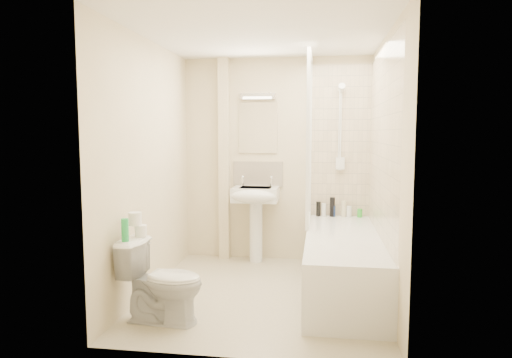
# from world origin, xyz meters

# --- Properties ---
(floor) EXTENTS (2.50, 2.50, 0.00)m
(floor) POSITION_xyz_m (0.00, 0.00, 0.00)
(floor) COLOR beige
(floor) RESTS_ON ground
(wall_back) EXTENTS (2.20, 0.02, 2.40)m
(wall_back) POSITION_xyz_m (0.00, 1.25, 1.20)
(wall_back) COLOR beige
(wall_back) RESTS_ON ground
(wall_left) EXTENTS (0.02, 2.50, 2.40)m
(wall_left) POSITION_xyz_m (-1.10, 0.00, 1.20)
(wall_left) COLOR beige
(wall_left) RESTS_ON ground
(wall_right) EXTENTS (0.02, 2.50, 2.40)m
(wall_right) POSITION_xyz_m (1.10, 0.00, 1.20)
(wall_right) COLOR beige
(wall_right) RESTS_ON ground
(ceiling) EXTENTS (2.20, 2.50, 0.02)m
(ceiling) POSITION_xyz_m (0.00, 0.00, 2.40)
(ceiling) COLOR white
(ceiling) RESTS_ON wall_back
(tile_back) EXTENTS (0.70, 0.01, 1.75)m
(tile_back) POSITION_xyz_m (0.75, 1.24, 1.42)
(tile_back) COLOR beige
(tile_back) RESTS_ON wall_back
(tile_right) EXTENTS (0.01, 2.10, 1.75)m
(tile_right) POSITION_xyz_m (1.09, 0.20, 1.42)
(tile_right) COLOR beige
(tile_right) RESTS_ON wall_right
(pipe_boxing) EXTENTS (0.12, 0.12, 2.40)m
(pipe_boxing) POSITION_xyz_m (-0.62, 1.19, 1.20)
(pipe_boxing) COLOR beige
(pipe_boxing) RESTS_ON ground
(splashback) EXTENTS (0.60, 0.02, 0.30)m
(splashback) POSITION_xyz_m (-0.22, 1.24, 1.03)
(splashback) COLOR beige
(splashback) RESTS_ON wall_back
(mirror) EXTENTS (0.46, 0.01, 0.60)m
(mirror) POSITION_xyz_m (-0.22, 1.24, 1.58)
(mirror) COLOR white
(mirror) RESTS_ON wall_back
(strip_light) EXTENTS (0.42, 0.07, 0.07)m
(strip_light) POSITION_xyz_m (-0.22, 1.22, 1.95)
(strip_light) COLOR silver
(strip_light) RESTS_ON wall_back
(bathtub) EXTENTS (0.70, 2.10, 0.55)m
(bathtub) POSITION_xyz_m (0.75, 0.20, 0.29)
(bathtub) COLOR white
(bathtub) RESTS_ON ground
(shower_screen) EXTENTS (0.04, 0.92, 1.80)m
(shower_screen) POSITION_xyz_m (0.40, 0.80, 1.45)
(shower_screen) COLOR white
(shower_screen) RESTS_ON bathtub
(shower_fixture) EXTENTS (0.10, 0.16, 0.99)m
(shower_fixture) POSITION_xyz_m (0.75, 1.19, 1.55)
(shower_fixture) COLOR white
(shower_fixture) RESTS_ON wall_back
(pedestal_sink) EXTENTS (0.53, 0.48, 1.02)m
(pedestal_sink) POSITION_xyz_m (-0.22, 1.01, 0.71)
(pedestal_sink) COLOR white
(pedestal_sink) RESTS_ON ground
(bottle_black_a) EXTENTS (0.05, 0.05, 0.17)m
(bottle_black_a) POSITION_xyz_m (0.51, 1.16, 0.64)
(bottle_black_a) COLOR black
(bottle_black_a) RESTS_ON bathtub
(bottle_white_a) EXTENTS (0.05, 0.05, 0.15)m
(bottle_white_a) POSITION_xyz_m (0.57, 1.16, 0.63)
(bottle_white_a) COLOR white
(bottle_white_a) RESTS_ON bathtub
(bottle_black_b) EXTENTS (0.06, 0.06, 0.22)m
(bottle_black_b) POSITION_xyz_m (0.67, 1.16, 0.66)
(bottle_black_b) COLOR black
(bottle_black_b) RESTS_ON bathtub
(bottle_blue) EXTENTS (0.05, 0.05, 0.13)m
(bottle_blue) POSITION_xyz_m (0.68, 1.16, 0.61)
(bottle_blue) COLOR navy
(bottle_blue) RESTS_ON bathtub
(bottle_cream) EXTENTS (0.05, 0.05, 0.19)m
(bottle_cream) POSITION_xyz_m (0.80, 1.16, 0.64)
(bottle_cream) COLOR beige
(bottle_cream) RESTS_ON bathtub
(bottle_white_b) EXTENTS (0.06, 0.06, 0.13)m
(bottle_white_b) POSITION_xyz_m (0.86, 1.16, 0.61)
(bottle_white_b) COLOR white
(bottle_white_b) RESTS_ON bathtub
(bottle_green) EXTENTS (0.06, 0.06, 0.10)m
(bottle_green) POSITION_xyz_m (0.98, 1.16, 0.60)
(bottle_green) COLOR green
(bottle_green) RESTS_ON bathtub
(toilet) EXTENTS (0.50, 0.73, 0.67)m
(toilet) POSITION_xyz_m (-0.72, -0.73, 0.34)
(toilet) COLOR white
(toilet) RESTS_ON ground
(toilet_roll_lower) EXTENTS (0.10, 0.10, 0.09)m
(toilet_roll_lower) POSITION_xyz_m (-0.93, -0.64, 0.72)
(toilet_roll_lower) COLOR white
(toilet_roll_lower) RESTS_ON toilet
(toilet_roll_upper) EXTENTS (0.11, 0.11, 0.11)m
(toilet_roll_upper) POSITION_xyz_m (-0.98, -0.65, 0.82)
(toilet_roll_upper) COLOR white
(toilet_roll_upper) RESTS_ON toilet_roll_lower
(green_bottle) EXTENTS (0.06, 0.06, 0.18)m
(green_bottle) POSITION_xyz_m (-0.99, -0.82, 0.76)
(green_bottle) COLOR green
(green_bottle) RESTS_ON toilet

